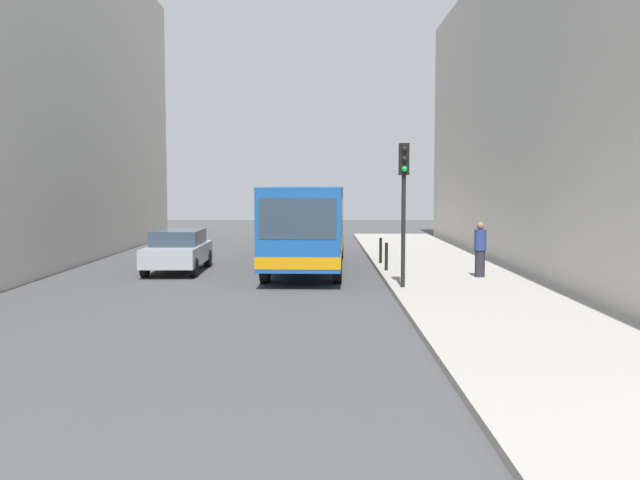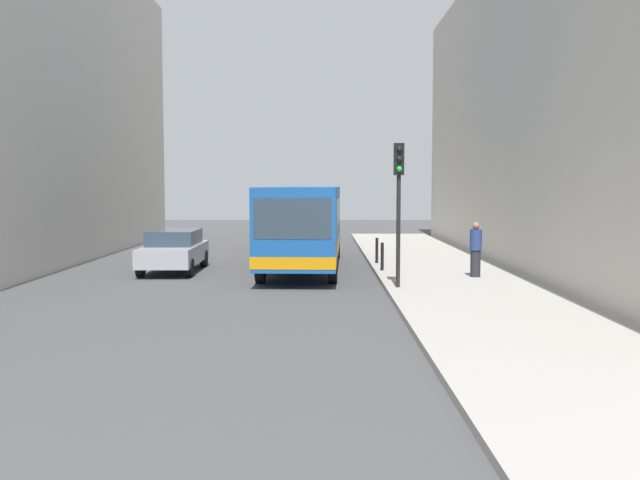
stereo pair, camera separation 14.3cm
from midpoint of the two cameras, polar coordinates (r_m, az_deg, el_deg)
ground_plane at (r=22.95m, az=-2.97°, el=-3.27°), size 80.00×80.00×0.00m
sidewalk at (r=23.28m, az=10.44°, el=-3.05°), size 4.40×40.00×0.15m
building_right at (r=28.77m, az=21.38°, el=10.14°), size 7.00×32.00×12.17m
bus at (r=26.17m, az=-0.97°, el=1.47°), size 2.94×11.11×3.00m
car_beside_bus at (r=25.71m, az=-11.30°, el=-0.77°), size 1.88×4.41×1.48m
car_behind_bus at (r=35.34m, az=-1.06°, el=0.71°), size 2.04×4.48×1.48m
traffic_light at (r=20.36m, az=6.67°, el=4.21°), size 0.28×0.33×4.10m
bollard_near at (r=24.49m, az=5.31°, el=-1.33°), size 0.11×0.11×0.95m
bollard_mid at (r=26.78m, az=4.87°, el=-0.83°), size 0.11×0.11×0.95m
pedestrian_near_signal at (r=23.19m, az=12.67°, el=-0.75°), size 0.38×0.38×1.75m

